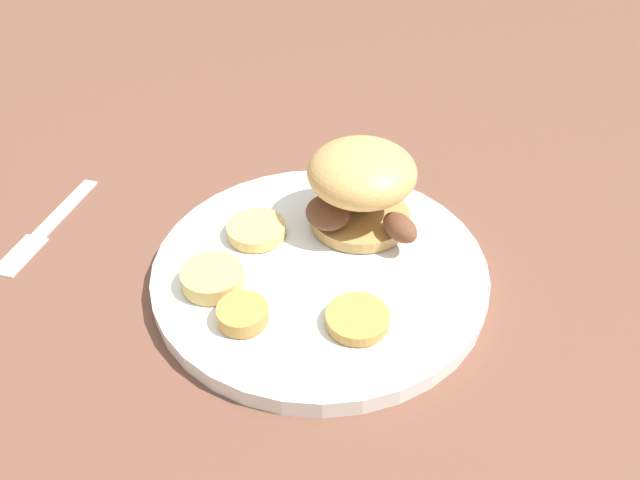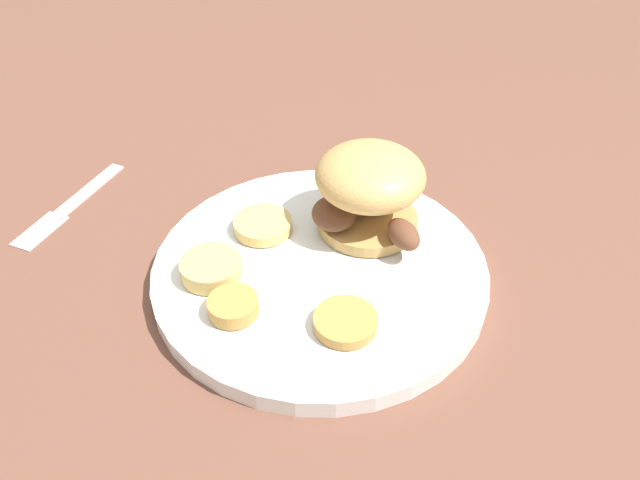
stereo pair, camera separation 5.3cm
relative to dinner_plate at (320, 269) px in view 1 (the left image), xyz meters
The scene contains 8 objects.
ground_plane 0.01m from the dinner_plate, ahead, with size 4.00×4.00×0.00m, color brown.
dinner_plate is the anchor object (origin of this frame).
sandwich 0.08m from the dinner_plate, 88.09° to the left, with size 0.12×0.12×0.08m.
potato_round_0 0.07m from the dinner_plate, behind, with size 0.05×0.05×0.01m, color #DBB766.
potato_round_1 0.09m from the dinner_plate, 98.61° to the right, with size 0.04×0.04×0.01m, color #BC8942.
potato_round_2 0.09m from the dinner_plate, 129.63° to the right, with size 0.05×0.05×0.01m, color #DBB766.
potato_round_3 0.08m from the dinner_plate, 34.52° to the right, with size 0.05×0.05×0.01m, color #BC8942.
fork 0.28m from the dinner_plate, 161.89° to the right, with size 0.07×0.15×0.00m.
Camera 1 is at (0.22, -0.34, 0.38)m, focal length 35.00 mm.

